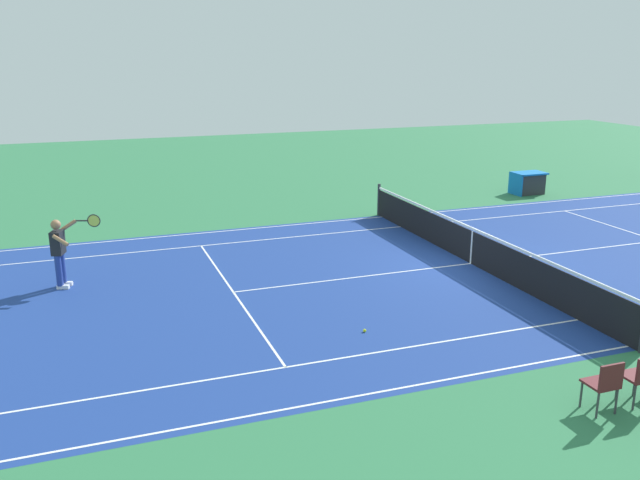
{
  "coord_description": "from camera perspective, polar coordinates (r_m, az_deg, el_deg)",
  "views": [
    {
      "loc": [
        9.56,
        14.54,
        5.42
      ],
      "look_at": [
        4.06,
        -0.53,
        0.9
      ],
      "focal_mm": 37.78,
      "sensor_mm": 36.0,
      "label": 1
    }
  ],
  "objects": [
    {
      "name": "tennis_ball",
      "position": [
        13.59,
        3.8,
        -7.66
      ],
      "size": [
        0.07,
        0.07,
        0.07
      ],
      "primitive_type": "sphere",
      "color": "#CCE01E",
      "rests_on": "ground_plane"
    },
    {
      "name": "tennis_net",
      "position": [
        18.09,
        12.75,
        -0.47
      ],
      "size": [
        0.1,
        11.7,
        1.08
      ],
      "color": "#2D2D33",
      "rests_on": "ground_plane"
    },
    {
      "name": "court_slab",
      "position": [
        18.23,
        12.66,
        -1.95
      ],
      "size": [
        24.2,
        11.4,
        0.0
      ],
      "primitive_type": "cube",
      "color": "navy",
      "rests_on": "ground_plane"
    },
    {
      "name": "equipment_cart_tarped",
      "position": [
        27.65,
        17.18,
        4.65
      ],
      "size": [
        1.25,
        0.84,
        0.85
      ],
      "color": "#2D2D33",
      "rests_on": "ground_plane"
    },
    {
      "name": "spectator_chair_5",
      "position": [
        11.41,
        22.97,
        -11.06
      ],
      "size": [
        0.44,
        0.44,
        0.88
      ],
      "color": "#38383D",
      "rests_on": "ground_plane"
    },
    {
      "name": "court_line_markings",
      "position": [
        18.23,
        12.66,
        -1.95
      ],
      "size": [
        23.85,
        11.05,
        0.01
      ],
      "color": "white",
      "rests_on": "ground_plane"
    },
    {
      "name": "tennis_player_near",
      "position": [
        16.91,
        -21.16,
        -0.76
      ],
      "size": [
        1.17,
        0.74,
        1.7
      ],
      "color": "navy",
      "rests_on": "ground_plane"
    },
    {
      "name": "ground_plane",
      "position": [
        18.23,
        12.66,
        -1.96
      ],
      "size": [
        60.0,
        60.0,
        0.0
      ],
      "primitive_type": "plane",
      "color": "#2D7247"
    }
  ]
}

